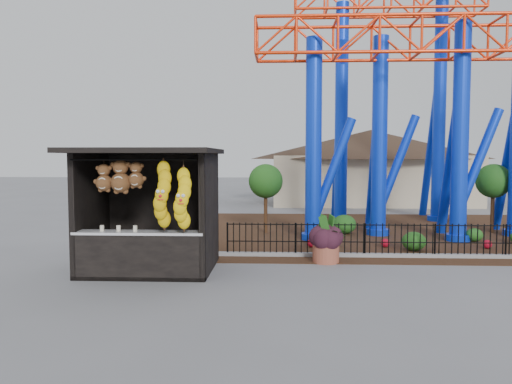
{
  "coord_description": "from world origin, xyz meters",
  "views": [
    {
      "loc": [
        0.31,
        -11.43,
        2.91
      ],
      "look_at": [
        -0.29,
        1.5,
        2.0
      ],
      "focal_mm": 35.0,
      "sensor_mm": 36.0,
      "label": 1
    }
  ],
  "objects_px": {
    "terracotta_planter": "(326,252)",
    "potted_plant": "(330,246)",
    "roller_coaster": "(405,65)",
    "prize_booth": "(149,212)"
  },
  "relations": [
    {
      "from": "prize_booth",
      "to": "roller_coaster",
      "type": "distance_m",
      "value": 11.96
    },
    {
      "from": "terracotta_planter",
      "to": "potted_plant",
      "type": "bearing_deg",
      "value": -1.09
    },
    {
      "from": "roller_coaster",
      "to": "potted_plant",
      "type": "distance_m",
      "value": 9.11
    },
    {
      "from": "prize_booth",
      "to": "roller_coaster",
      "type": "height_order",
      "value": "roller_coaster"
    },
    {
      "from": "prize_booth",
      "to": "potted_plant",
      "type": "bearing_deg",
      "value": 16.03
    },
    {
      "from": "roller_coaster",
      "to": "potted_plant",
      "type": "xyz_separation_m",
      "value": [
        -3.41,
        -5.98,
        -5.97
      ]
    },
    {
      "from": "potted_plant",
      "to": "terracotta_planter",
      "type": "bearing_deg",
      "value": 159.8
    },
    {
      "from": "roller_coaster",
      "to": "terracotta_planter",
      "type": "height_order",
      "value": "roller_coaster"
    },
    {
      "from": "prize_booth",
      "to": "roller_coaster",
      "type": "relative_size",
      "value": 0.32
    },
    {
      "from": "prize_booth",
      "to": "terracotta_planter",
      "type": "height_order",
      "value": "prize_booth"
    }
  ]
}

